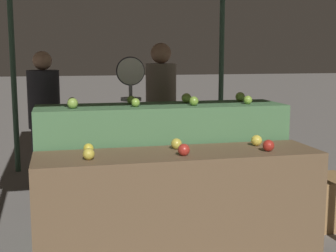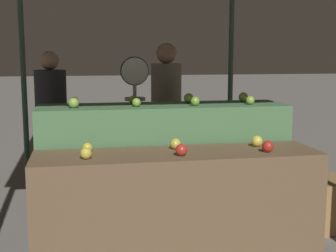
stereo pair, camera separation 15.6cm
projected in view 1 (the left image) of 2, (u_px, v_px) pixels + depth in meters
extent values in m
cylinder|color=#33513D|center=(14.00, 78.00, 5.94)|extent=(0.07, 0.07, 2.45)
cylinder|color=#33513D|center=(221.00, 75.00, 6.57)|extent=(0.07, 0.07, 2.45)
cube|color=brown|center=(179.00, 206.00, 3.47)|extent=(2.09, 0.55, 0.81)
cube|color=#4C7A4C|center=(162.00, 168.00, 4.03)|extent=(2.09, 0.55, 1.10)
sphere|color=gold|center=(89.00, 154.00, 3.16)|extent=(0.08, 0.08, 0.08)
sphere|color=#B72D23|center=(184.00, 150.00, 3.29)|extent=(0.09, 0.09, 0.09)
sphere|color=#AD281E|center=(268.00, 146.00, 3.44)|extent=(0.09, 0.09, 0.09)
sphere|color=gold|center=(89.00, 148.00, 3.37)|extent=(0.07, 0.07, 0.07)
sphere|color=gold|center=(176.00, 144.00, 3.52)|extent=(0.08, 0.08, 0.08)
sphere|color=yellow|center=(257.00, 140.00, 3.64)|extent=(0.09, 0.09, 0.09)
sphere|color=#8EB247|center=(73.00, 103.00, 3.67)|extent=(0.08, 0.08, 0.08)
sphere|color=#84AD3D|center=(136.00, 103.00, 3.79)|extent=(0.07, 0.07, 0.07)
sphere|color=#7AA338|center=(194.00, 101.00, 3.88)|extent=(0.08, 0.08, 0.08)
sphere|color=#84AD3D|center=(248.00, 100.00, 3.99)|extent=(0.07, 0.07, 0.07)
sphere|color=#8EB247|center=(72.00, 102.00, 3.87)|extent=(0.07, 0.07, 0.07)
sphere|color=#7AA338|center=(131.00, 100.00, 3.99)|extent=(0.07, 0.07, 0.07)
sphere|color=#8EB247|center=(186.00, 98.00, 4.09)|extent=(0.09, 0.09, 0.09)
sphere|color=#8EB247|center=(240.00, 97.00, 4.21)|extent=(0.09, 0.09, 0.09)
cylinder|color=#99999E|center=(131.00, 139.00, 4.60)|extent=(0.04, 0.04, 1.38)
cylinder|color=black|center=(130.00, 71.00, 4.49)|extent=(0.28, 0.01, 0.28)
cylinder|color=silver|center=(131.00, 71.00, 4.48)|extent=(0.26, 0.02, 0.26)
cylinder|color=#99999E|center=(131.00, 92.00, 4.51)|extent=(0.01, 0.01, 0.14)
cylinder|color=#99999E|center=(131.00, 99.00, 4.52)|extent=(0.20, 0.20, 0.03)
cube|color=#2D2D38|center=(161.00, 161.00, 5.05)|extent=(0.28, 0.24, 0.76)
cylinder|color=#756656|center=(161.00, 95.00, 4.94)|extent=(0.44, 0.44, 0.66)
sphere|color=#936B51|center=(161.00, 53.00, 4.87)|extent=(0.22, 0.22, 0.22)
cube|color=#2D2D38|center=(46.00, 160.00, 5.18)|extent=(0.30, 0.25, 0.72)
cylinder|color=#232328|center=(44.00, 99.00, 5.08)|extent=(0.46, 0.46, 0.63)
sphere|color=tan|center=(42.00, 61.00, 5.02)|extent=(0.20, 0.20, 0.20)
cube|color=#9E7547|center=(325.00, 201.00, 4.18)|extent=(0.44, 0.44, 0.44)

